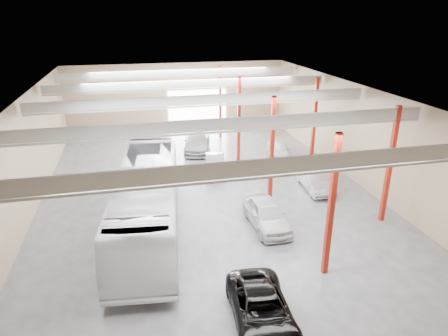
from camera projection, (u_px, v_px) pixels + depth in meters
name	position (u px, v px, depth m)	size (l,w,h in m)	color
depot_shell	(207.00, 122.00, 26.16)	(22.12, 32.12, 7.06)	#414146
coach_bus	(148.00, 200.00, 22.28)	(3.22, 13.75, 3.83)	white
black_sedan	(262.00, 310.00, 15.79)	(2.30, 4.99, 1.39)	black
car_row_a	(266.00, 214.00, 23.10)	(1.89, 4.69, 1.60)	silver
car_row_b	(215.00, 164.00, 30.92)	(1.45, 4.17, 1.37)	#A3A3A8
car_row_c	(197.00, 142.00, 35.94)	(2.28, 5.60, 1.62)	gray
car_right_near	(315.00, 179.00, 28.07)	(1.55, 4.44, 1.46)	#9F9EA3
car_right_far	(278.00, 149.00, 34.23)	(1.81, 4.50, 1.53)	silver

